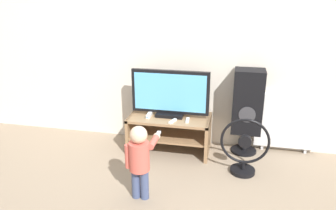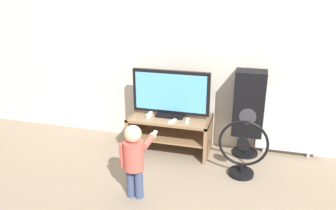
{
  "view_description": "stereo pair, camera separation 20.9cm",
  "coord_description": "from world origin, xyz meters",
  "px_view_note": "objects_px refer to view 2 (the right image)",
  "views": [
    {
      "loc": [
        0.72,
        -3.22,
        1.85
      ],
      "look_at": [
        0.0,
        0.15,
        0.61
      ],
      "focal_mm": 35.0,
      "sensor_mm": 36.0,
      "label": 1
    },
    {
      "loc": [
        0.92,
        -3.17,
        1.85
      ],
      "look_at": [
        0.0,
        0.15,
        0.61
      ],
      "focal_mm": 35.0,
      "sensor_mm": 36.0,
      "label": 2
    }
  ],
  "objects_px": {
    "remote_primary": "(187,121)",
    "speaker_tower": "(249,105)",
    "game_console": "(150,115)",
    "child": "(134,156)",
    "television": "(171,94)",
    "radiator": "(289,124)",
    "remote_secondary": "(172,121)",
    "floor_fan": "(243,151)"
  },
  "relations": [
    {
      "from": "television",
      "to": "radiator",
      "type": "xyz_separation_m",
      "value": [
        1.34,
        0.23,
        -0.32
      ]
    },
    {
      "from": "floor_fan",
      "to": "remote_secondary",
      "type": "bearing_deg",
      "value": 167.1
    },
    {
      "from": "game_console",
      "to": "speaker_tower",
      "type": "distance_m",
      "value": 1.13
    },
    {
      "from": "remote_secondary",
      "to": "speaker_tower",
      "type": "relative_size",
      "value": 0.13
    },
    {
      "from": "remote_primary",
      "to": "child",
      "type": "height_order",
      "value": "child"
    },
    {
      "from": "speaker_tower",
      "to": "game_console",
      "type": "bearing_deg",
      "value": -169.45
    },
    {
      "from": "game_console",
      "to": "remote_secondary",
      "type": "bearing_deg",
      "value": -18.74
    },
    {
      "from": "television",
      "to": "remote_primary",
      "type": "distance_m",
      "value": 0.36
    },
    {
      "from": "remote_secondary",
      "to": "game_console",
      "type": "bearing_deg",
      "value": 161.26
    },
    {
      "from": "remote_primary",
      "to": "radiator",
      "type": "bearing_deg",
      "value": 17.49
    },
    {
      "from": "child",
      "to": "radiator",
      "type": "distance_m",
      "value": 1.87
    },
    {
      "from": "remote_secondary",
      "to": "child",
      "type": "height_order",
      "value": "child"
    },
    {
      "from": "remote_primary",
      "to": "television",
      "type": "bearing_deg",
      "value": 152.29
    },
    {
      "from": "game_console",
      "to": "speaker_tower",
      "type": "relative_size",
      "value": 0.16
    },
    {
      "from": "child",
      "to": "floor_fan",
      "type": "bearing_deg",
      "value": 34.51
    },
    {
      "from": "speaker_tower",
      "to": "floor_fan",
      "type": "relative_size",
      "value": 1.63
    },
    {
      "from": "game_console",
      "to": "radiator",
      "type": "distance_m",
      "value": 1.6
    },
    {
      "from": "remote_secondary",
      "to": "child",
      "type": "xyz_separation_m",
      "value": [
        -0.14,
        -0.82,
        -0.02
      ]
    },
    {
      "from": "floor_fan",
      "to": "radiator",
      "type": "bearing_deg",
      "value": 51.32
    },
    {
      "from": "radiator",
      "to": "floor_fan",
      "type": "bearing_deg",
      "value": -128.68
    },
    {
      "from": "television",
      "to": "game_console",
      "type": "relative_size",
      "value": 5.63
    },
    {
      "from": "radiator",
      "to": "game_console",
      "type": "bearing_deg",
      "value": -168.67
    },
    {
      "from": "floor_fan",
      "to": "television",
      "type": "bearing_deg",
      "value": 157.04
    },
    {
      "from": "game_console",
      "to": "floor_fan",
      "type": "bearing_deg",
      "value": -14.53
    },
    {
      "from": "television",
      "to": "child",
      "type": "xyz_separation_m",
      "value": [
        -0.07,
        -1.0,
        -0.27
      ]
    },
    {
      "from": "remote_primary",
      "to": "speaker_tower",
      "type": "height_order",
      "value": "speaker_tower"
    },
    {
      "from": "radiator",
      "to": "speaker_tower",
      "type": "bearing_deg",
      "value": -166.82
    },
    {
      "from": "remote_primary",
      "to": "floor_fan",
      "type": "xyz_separation_m",
      "value": [
        0.64,
        -0.25,
        -0.17
      ]
    },
    {
      "from": "game_console",
      "to": "radiator",
      "type": "bearing_deg",
      "value": 11.33
    },
    {
      "from": "remote_primary",
      "to": "speaker_tower",
      "type": "xyz_separation_m",
      "value": [
        0.65,
        0.24,
        0.16
      ]
    },
    {
      "from": "radiator",
      "to": "child",
      "type": "bearing_deg",
      "value": -138.71
    },
    {
      "from": "television",
      "to": "speaker_tower",
      "type": "xyz_separation_m",
      "value": [
        0.87,
        0.12,
        -0.09
      ]
    },
    {
      "from": "remote_primary",
      "to": "child",
      "type": "relative_size",
      "value": 0.18
    },
    {
      "from": "game_console",
      "to": "speaker_tower",
      "type": "xyz_separation_m",
      "value": [
        1.1,
        0.21,
        0.15
      ]
    },
    {
      "from": "radiator",
      "to": "television",
      "type": "bearing_deg",
      "value": -170.12
    },
    {
      "from": "speaker_tower",
      "to": "radiator",
      "type": "relative_size",
      "value": 1.42
    },
    {
      "from": "remote_primary",
      "to": "remote_secondary",
      "type": "xyz_separation_m",
      "value": [
        -0.16,
        -0.06,
        0.0
      ]
    },
    {
      "from": "television",
      "to": "radiator",
      "type": "relative_size",
      "value": 1.27
    },
    {
      "from": "speaker_tower",
      "to": "remote_primary",
      "type": "bearing_deg",
      "value": -159.54
    },
    {
      "from": "television",
      "to": "floor_fan",
      "type": "relative_size",
      "value": 1.46
    },
    {
      "from": "speaker_tower",
      "to": "television",
      "type": "bearing_deg",
      "value": -171.9
    },
    {
      "from": "game_console",
      "to": "child",
      "type": "bearing_deg",
      "value": -80.05
    }
  ]
}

